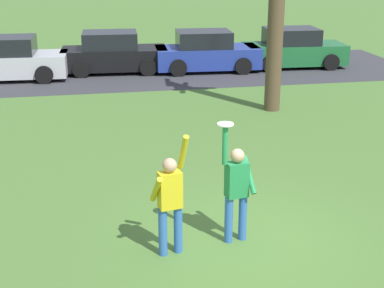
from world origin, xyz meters
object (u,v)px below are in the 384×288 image
(person_catcher, at_px, (237,187))
(parked_car_black, at_px, (113,54))
(parked_car_silver, at_px, (10,60))
(parked_car_blue, at_px, (206,53))
(person_defender, at_px, (170,198))
(bare_tree_tall, at_px, (277,2))
(frisbee_disc, at_px, (225,124))
(parked_car_green, at_px, (293,49))

(person_catcher, bearing_deg, parked_car_black, -95.85)
(parked_car_silver, relative_size, parked_car_blue, 1.00)
(person_defender, distance_m, parked_car_silver, 14.30)
(person_defender, bearing_deg, bare_tree_tall, 50.45)
(parked_car_blue, height_order, bare_tree_tall, bare_tree_tall)
(frisbee_disc, relative_size, parked_car_blue, 0.06)
(parked_car_green, bearing_deg, frisbee_disc, -111.60)
(parked_car_silver, xyz_separation_m, bare_tree_tall, (8.29, -5.83, 2.47))
(parked_car_silver, height_order, parked_car_black, same)
(person_defender, bearing_deg, frisbee_disc, 0.00)
(person_catcher, relative_size, bare_tree_tall, 0.32)
(frisbee_disc, xyz_separation_m, parked_car_black, (-1.01, 14.17, -1.37))
(parked_car_green, bearing_deg, person_catcher, -110.91)
(person_catcher, height_order, parked_car_green, person_catcher)
(parked_car_blue, bearing_deg, person_catcher, -97.06)
(person_defender, height_order, bare_tree_tall, bare_tree_tall)
(parked_car_black, bearing_deg, bare_tree_tall, -52.46)
(parked_car_silver, xyz_separation_m, parked_car_black, (3.86, 0.61, 0.00))
(frisbee_disc, xyz_separation_m, parked_car_blue, (2.65, 13.73, -1.37))
(parked_car_blue, bearing_deg, person_defender, -101.40)
(parked_car_silver, distance_m, bare_tree_tall, 10.43)
(parked_car_blue, relative_size, bare_tree_tall, 0.65)
(person_defender, xyz_separation_m, parked_car_green, (7.26, 14.01, -0.25))
(parked_car_blue, relative_size, parked_car_green, 1.00)
(frisbee_disc, distance_m, parked_car_green, 15.27)
(parked_car_black, height_order, bare_tree_tall, bare_tree_tall)
(person_defender, relative_size, frisbee_disc, 7.85)
(person_catcher, xyz_separation_m, parked_car_green, (6.12, 13.79, -0.25))
(person_catcher, height_order, frisbee_disc, frisbee_disc)
(person_catcher, relative_size, parked_car_green, 0.50)
(person_catcher, distance_m, parked_car_black, 14.18)
(person_defender, distance_m, parked_car_green, 15.78)
(parked_car_blue, height_order, parked_car_green, same)
(parked_car_silver, bearing_deg, person_defender, -70.92)
(person_catcher, xyz_separation_m, bare_tree_tall, (3.19, 7.69, 2.22))
(frisbee_disc, distance_m, parked_car_black, 14.27)
(parked_car_blue, distance_m, bare_tree_tall, 6.53)
(person_catcher, xyz_separation_m, person_defender, (-1.14, -0.22, -0.00))
(person_catcher, distance_m, person_defender, 1.16)
(person_catcher, distance_m, frisbee_disc, 1.13)
(frisbee_disc, bearing_deg, parked_car_green, 65.38)
(parked_car_black, distance_m, parked_car_blue, 3.69)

